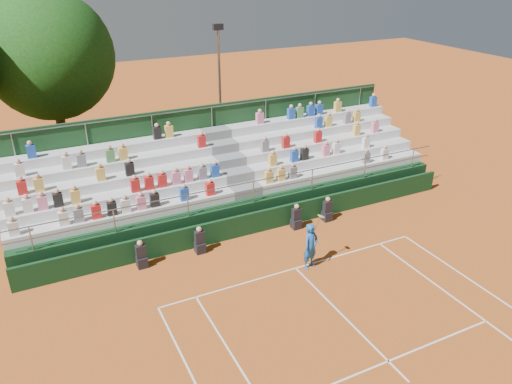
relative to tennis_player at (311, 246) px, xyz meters
name	(u,v)px	position (x,y,z in m)	size (l,w,h in m)	color
ground	(296,268)	(-0.54, 0.15, -0.95)	(90.00, 90.00, 0.00)	#B6561E
courtside_wall	(259,221)	(-0.54, 3.35, -0.45)	(20.00, 0.15, 1.00)	black
line_officials	(246,231)	(-1.38, 2.90, -0.47)	(8.97, 0.40, 1.19)	black
grandstand	(229,182)	(-0.55, 6.59, 0.12)	(20.00, 5.20, 4.40)	black
tennis_player	(311,246)	(0.00, 0.00, 0.00)	(0.93, 0.65, 2.22)	#1859B4
tree_east	(49,56)	(-7.09, 14.51, 5.37)	(6.63, 6.63, 9.65)	#3A2315
floodlight_mast	(220,78)	(2.02, 13.74, 3.48)	(0.60, 0.25, 7.53)	gray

